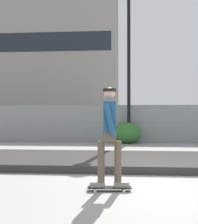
% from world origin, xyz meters
% --- Properties ---
extents(ground_plane, '(120.00, 120.00, 0.00)m').
position_xyz_m(ground_plane, '(0.00, 0.00, 0.00)').
color(ground_plane, gray).
extents(gravel_berm, '(14.27, 2.89, 0.19)m').
position_xyz_m(gravel_berm, '(0.00, 2.44, 0.10)').
color(gravel_berm, '#33302D').
rests_on(gravel_berm, ground_plane).
extents(skateboard, '(0.81, 0.25, 0.07)m').
position_xyz_m(skateboard, '(-0.94, -0.38, 0.06)').
color(skateboard, black).
rests_on(skateboard, ground_plane).
extents(skater, '(0.72, 0.59, 1.82)m').
position_xyz_m(skater, '(-0.94, -0.38, 1.11)').
color(skater, gray).
rests_on(skater, skateboard).
extents(chain_fence, '(25.30, 0.06, 1.85)m').
position_xyz_m(chain_fence, '(0.00, 8.52, 0.93)').
color(chain_fence, gray).
rests_on(chain_fence, ground_plane).
extents(street_lamp, '(0.44, 0.44, 7.23)m').
position_xyz_m(street_lamp, '(-0.38, 8.10, 4.46)').
color(street_lamp, black).
rests_on(street_lamp, ground_plane).
extents(parked_car_near, '(4.49, 2.13, 1.66)m').
position_xyz_m(parked_car_near, '(-5.25, 11.29, 0.84)').
color(parked_car_near, maroon).
rests_on(parked_car_near, ground_plane).
extents(parked_car_mid, '(4.50, 2.15, 1.66)m').
position_xyz_m(parked_car_mid, '(0.04, 11.68, 0.84)').
color(parked_car_mid, navy).
rests_on(parked_car_mid, ground_plane).
extents(library_building, '(22.20, 11.66, 17.49)m').
position_xyz_m(library_building, '(-12.26, 36.68, 8.75)').
color(library_building, gray).
rests_on(library_building, ground_plane).
extents(shrub_left, '(1.30, 1.07, 1.01)m').
position_xyz_m(shrub_left, '(-0.44, 8.05, 0.50)').
color(shrub_left, '#336B2D').
rests_on(shrub_left, ground_plane).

